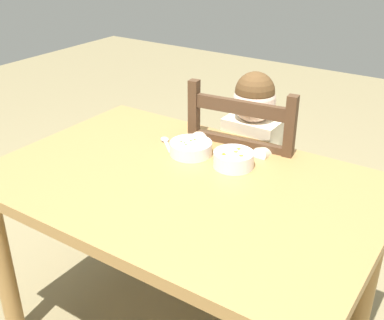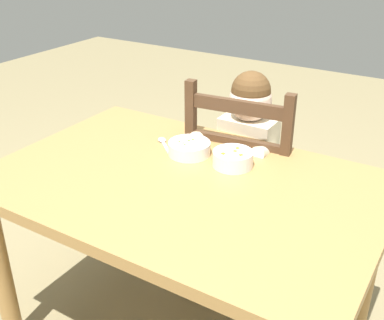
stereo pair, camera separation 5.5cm
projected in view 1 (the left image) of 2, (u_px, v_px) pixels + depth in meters
dining_table at (183, 206)px, 1.61m from camera, size 1.28×0.85×0.71m
dining_chair at (249, 189)px, 2.03m from camera, size 0.46×0.46×0.94m
child_figure at (249, 152)px, 1.95m from camera, size 0.32×0.31×0.96m
bowl_of_peas at (191, 148)px, 1.73m from camera, size 0.15×0.15×0.05m
bowl_of_carrots at (234, 159)px, 1.64m from camera, size 0.14×0.14×0.06m
spoon at (166, 141)px, 1.82m from camera, size 0.12×0.11×0.01m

